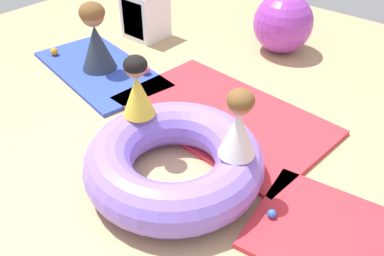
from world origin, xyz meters
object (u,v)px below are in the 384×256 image
(exercise_ball_large, at_px, (283,23))
(play_ball_orange, at_px, (54,51))
(play_ball_red, at_px, (162,114))
(adult_seated, at_px, (96,38))
(play_ball_pink, at_px, (145,70))
(inflatable_cushion, at_px, (174,161))
(child_in_white, at_px, (239,124))
(play_ball_green, at_px, (196,125))
(storage_cube, at_px, (144,15))
(play_ball_blue, at_px, (272,214))
(child_in_yellow, at_px, (137,87))

(exercise_ball_large, bearing_deg, play_ball_orange, -135.13)
(play_ball_red, bearing_deg, adult_seated, 167.83)
(play_ball_orange, bearing_deg, play_ball_pink, 18.07)
(inflatable_cushion, bearing_deg, exercise_ball_large, 102.53)
(play_ball_pink, bearing_deg, adult_seated, -154.07)
(child_in_white, xyz_separation_m, play_ball_pink, (-1.68, 0.76, -0.50))
(adult_seated, xyz_separation_m, play_ball_green, (1.48, -0.17, -0.31))
(play_ball_red, distance_m, storage_cube, 1.89)
(play_ball_blue, xyz_separation_m, play_ball_red, (-1.33, 0.35, 0.02))
(adult_seated, xyz_separation_m, play_ball_blue, (2.50, -0.61, -0.32))
(child_in_white, relative_size, play_ball_orange, 5.62)
(inflatable_cushion, height_order, child_in_yellow, child_in_yellow)
(exercise_ball_large, xyz_separation_m, storage_cube, (-1.48, -0.75, -0.06))
(play_ball_blue, bearing_deg, adult_seated, 166.38)
(adult_seated, xyz_separation_m, play_ball_red, (1.17, -0.25, -0.29))
(child_in_white, xyz_separation_m, play_ball_blue, (0.36, -0.07, -0.52))
(inflatable_cushion, distance_m, child_in_yellow, 0.61)
(inflatable_cushion, xyz_separation_m, play_ball_green, (-0.26, 0.55, -0.10))
(play_ball_red, bearing_deg, exercise_ball_large, 88.97)
(play_ball_pink, bearing_deg, inflatable_cushion, -36.67)
(adult_seated, bearing_deg, inflatable_cushion, 143.71)
(adult_seated, xyz_separation_m, storage_cube, (-0.28, 0.95, -0.11))
(play_ball_red, bearing_deg, play_ball_green, 14.25)
(child_in_white, relative_size, child_in_yellow, 1.01)
(inflatable_cushion, xyz_separation_m, play_ball_orange, (-2.38, 0.59, -0.09))
(inflatable_cushion, xyz_separation_m, play_ball_red, (-0.57, 0.47, -0.08))
(play_ball_blue, bearing_deg, play_ball_orange, 171.42)
(play_ball_pink, distance_m, exercise_ball_large, 1.66)
(play_ball_green, bearing_deg, play_ball_blue, -23.16)
(play_ball_pink, relative_size, storage_cube, 0.18)
(adult_seated, bearing_deg, play_ball_red, 154.10)
(play_ball_orange, relative_size, storage_cube, 0.16)
(adult_seated, height_order, play_ball_red, adult_seated)
(play_ball_green, bearing_deg, play_ball_orange, 178.96)
(inflatable_cushion, bearing_deg, play_ball_pink, 143.33)
(play_ball_pink, distance_m, play_ball_blue, 2.20)
(child_in_white, relative_size, play_ball_pink, 4.91)
(play_ball_green, relative_size, play_ball_blue, 1.28)
(child_in_yellow, bearing_deg, play_ball_pink, -61.39)
(child_in_yellow, xyz_separation_m, exercise_ball_large, (-0.10, 2.33, -0.25))
(play_ball_red, bearing_deg, child_in_yellow, -69.89)
(play_ball_green, xyz_separation_m, exercise_ball_large, (-0.28, 1.87, 0.26))
(play_ball_orange, height_order, play_ball_pink, play_ball_pink)
(child_in_yellow, height_order, play_ball_pink, child_in_yellow)
(play_ball_blue, relative_size, storage_cube, 0.11)
(play_ball_blue, bearing_deg, exercise_ball_large, 119.38)
(child_in_white, xyz_separation_m, child_in_yellow, (-0.84, -0.09, -0.00))
(exercise_ball_large, bearing_deg, play_ball_pink, -116.64)
(play_ball_orange, bearing_deg, adult_seated, 11.82)
(child_in_white, bearing_deg, inflatable_cushion, -62.14)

